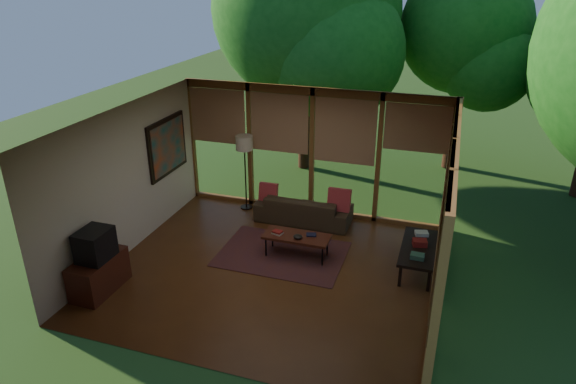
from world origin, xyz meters
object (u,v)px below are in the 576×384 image
(side_console, at_px, (419,249))
(media_cabinet, at_px, (99,274))
(coffee_table, at_px, (297,237))
(sofa, at_px, (304,209))
(television, at_px, (95,245))
(floor_lamp, at_px, (244,147))

(side_console, bearing_deg, media_cabinet, -155.36)
(coffee_table, distance_m, side_console, 2.15)
(media_cabinet, distance_m, side_console, 5.36)
(sofa, relative_size, television, 3.55)
(television, distance_m, floor_lamp, 3.83)
(television, bearing_deg, coffee_table, 36.77)
(coffee_table, bearing_deg, television, -143.23)
(television, height_order, floor_lamp, floor_lamp)
(coffee_table, bearing_deg, side_console, 5.57)
(media_cabinet, xyz_separation_m, floor_lamp, (1.08, 3.64, 1.11))
(floor_lamp, relative_size, coffee_table, 1.38)
(media_cabinet, distance_m, floor_lamp, 3.95)
(sofa, relative_size, coffee_table, 1.63)
(media_cabinet, relative_size, television, 1.82)
(side_console, bearing_deg, sofa, 154.12)
(media_cabinet, xyz_separation_m, television, (0.02, 0.00, 0.55))
(sofa, relative_size, floor_lamp, 1.18)
(television, xyz_separation_m, coffee_table, (2.71, 2.03, -0.46))
(floor_lamp, bearing_deg, coffee_table, -44.28)
(media_cabinet, bearing_deg, television, 0.00)
(sofa, bearing_deg, media_cabinet, 54.63)
(sofa, distance_m, television, 4.22)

